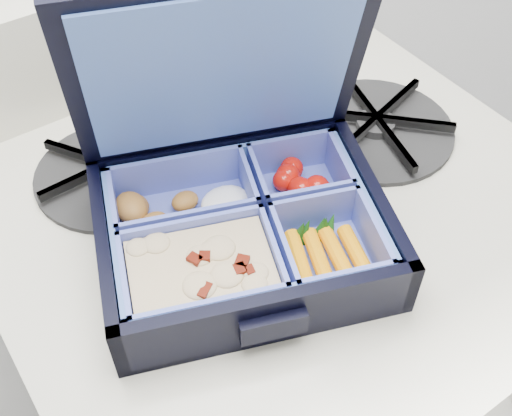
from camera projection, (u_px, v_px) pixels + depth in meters
stove at (267, 386)px, 0.98m from camera, size 0.58×0.58×0.86m
bento_box at (243, 232)px, 0.58m from camera, size 0.31×0.28×0.06m
burner_grate at (376, 122)px, 0.71m from camera, size 0.22×0.22×0.03m
burner_grate_rear at (111, 169)px, 0.67m from camera, size 0.17×0.17×0.02m
fork at (248, 132)px, 0.71m from camera, size 0.13×0.17×0.01m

